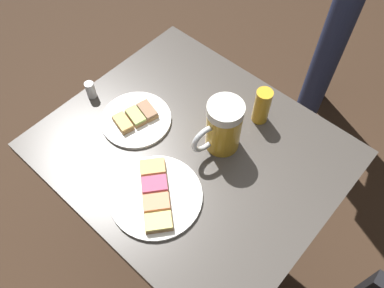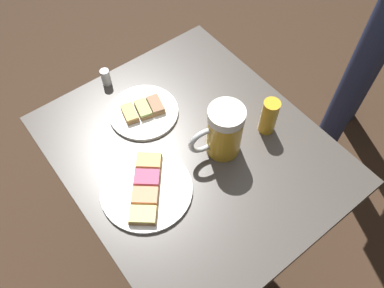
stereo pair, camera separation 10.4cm
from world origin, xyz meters
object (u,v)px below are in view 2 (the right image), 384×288
Objects in this scene: beer_glass_small at (269,116)px; salt_shaker at (106,77)px; plate_near at (146,189)px; plate_far at (144,111)px; beer_mug at (223,132)px.

beer_glass_small is 0.50m from salt_shaker.
plate_near is at bearing 173.34° from beer_glass_small.
plate_near is 0.38m from beer_glass_small.
plate_far is 0.36m from beer_glass_small.
beer_glass_small is at bearing -57.88° from salt_shaker.
beer_glass_small is (0.24, -0.26, 0.05)m from plate_far.
beer_mug is (0.10, -0.23, 0.07)m from plate_far.
beer_glass_small is (0.38, -0.04, 0.05)m from plate_near.
beer_mug is at bearing 169.80° from beer_glass_small.
salt_shaker is (-0.27, 0.42, -0.03)m from beer_glass_small.
beer_glass_small is at bearing -6.66° from plate_near.
beer_mug is at bearing -72.82° from salt_shaker.
beer_mug is 2.99× the size of salt_shaker.
beer_glass_small is at bearing -10.20° from beer_mug.
salt_shaker is (-0.12, 0.40, -0.05)m from beer_mug.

